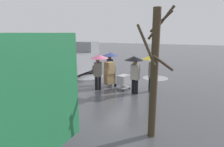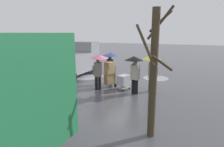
{
  "view_description": "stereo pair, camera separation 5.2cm",
  "coord_description": "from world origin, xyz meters",
  "px_view_note": "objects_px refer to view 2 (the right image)",
  "views": [
    {
      "loc": [
        -4.42,
        11.41,
        3.4
      ],
      "look_at": [
        -0.28,
        1.54,
        1.05
      ],
      "focal_mm": 30.43,
      "sensor_mm": 36.0,
      "label": 1
    },
    {
      "loc": [
        -4.47,
        11.39,
        3.4
      ],
      "look_at": [
        -0.28,
        1.54,
        1.05
      ],
      "focal_mm": 30.43,
      "sensor_mm": 36.0,
      "label": 2
    }
  ],
  "objects_px": {
    "cargo_van_parked_right": "(75,61)",
    "pedestrian_white_side": "(134,66)",
    "pedestrian_black_side": "(99,64)",
    "bare_tree_near": "(154,72)",
    "hand_dolly_boxes": "(109,73)",
    "shopping_cart_vendor": "(124,80)",
    "pedestrian_far_side": "(152,65)",
    "pedestrian_pink_side": "(110,61)"
  },
  "relations": [
    {
      "from": "shopping_cart_vendor",
      "to": "hand_dolly_boxes",
      "type": "distance_m",
      "value": 1.08
    },
    {
      "from": "pedestrian_black_side",
      "to": "pedestrian_far_side",
      "type": "distance_m",
      "value": 3.06
    },
    {
      "from": "pedestrian_black_side",
      "to": "bare_tree_near",
      "type": "relative_size",
      "value": 0.51
    },
    {
      "from": "pedestrian_black_side",
      "to": "pedestrian_white_side",
      "type": "distance_m",
      "value": 2.14
    },
    {
      "from": "hand_dolly_boxes",
      "to": "bare_tree_near",
      "type": "distance_m",
      "value": 6.1
    },
    {
      "from": "shopping_cart_vendor",
      "to": "bare_tree_near",
      "type": "distance_m",
      "value": 5.49
    },
    {
      "from": "pedestrian_white_side",
      "to": "pedestrian_far_side",
      "type": "xyz_separation_m",
      "value": [
        -0.79,
        -0.77,
        0.01
      ]
    },
    {
      "from": "shopping_cart_vendor",
      "to": "pedestrian_pink_side",
      "type": "relative_size",
      "value": 0.47
    },
    {
      "from": "shopping_cart_vendor",
      "to": "pedestrian_black_side",
      "type": "height_order",
      "value": "pedestrian_black_side"
    },
    {
      "from": "pedestrian_far_side",
      "to": "pedestrian_white_side",
      "type": "bearing_deg",
      "value": 44.33
    },
    {
      "from": "cargo_van_parked_right",
      "to": "pedestrian_black_side",
      "type": "xyz_separation_m",
      "value": [
        -3.41,
        2.67,
        0.41
      ]
    },
    {
      "from": "cargo_van_parked_right",
      "to": "shopping_cart_vendor",
      "type": "relative_size",
      "value": 5.25
    },
    {
      "from": "cargo_van_parked_right",
      "to": "pedestrian_far_side",
      "type": "height_order",
      "value": "cargo_van_parked_right"
    },
    {
      "from": "hand_dolly_boxes",
      "to": "pedestrian_black_side",
      "type": "height_order",
      "value": "pedestrian_black_side"
    },
    {
      "from": "hand_dolly_boxes",
      "to": "cargo_van_parked_right",
      "type": "bearing_deg",
      "value": -26.69
    },
    {
      "from": "hand_dolly_boxes",
      "to": "pedestrian_white_side",
      "type": "xyz_separation_m",
      "value": [
        -1.79,
        0.67,
        0.7
      ]
    },
    {
      "from": "bare_tree_near",
      "to": "hand_dolly_boxes",
      "type": "bearing_deg",
      "value": -52.82
    },
    {
      "from": "cargo_van_parked_right",
      "to": "pedestrian_white_side",
      "type": "distance_m",
      "value": 6.12
    },
    {
      "from": "hand_dolly_boxes",
      "to": "bare_tree_near",
      "type": "bearing_deg",
      "value": 127.18
    },
    {
      "from": "pedestrian_pink_side",
      "to": "pedestrian_black_side",
      "type": "relative_size",
      "value": 1.0
    },
    {
      "from": "shopping_cart_vendor",
      "to": "pedestrian_black_side",
      "type": "distance_m",
      "value": 1.81
    },
    {
      "from": "pedestrian_white_side",
      "to": "pedestrian_far_side",
      "type": "height_order",
      "value": "same"
    },
    {
      "from": "hand_dolly_boxes",
      "to": "pedestrian_white_side",
      "type": "height_order",
      "value": "pedestrian_white_side"
    },
    {
      "from": "shopping_cart_vendor",
      "to": "pedestrian_pink_side",
      "type": "height_order",
      "value": "pedestrian_pink_side"
    },
    {
      "from": "shopping_cart_vendor",
      "to": "hand_dolly_boxes",
      "type": "xyz_separation_m",
      "value": [
        1.02,
        -0.17,
        0.31
      ]
    },
    {
      "from": "hand_dolly_boxes",
      "to": "pedestrian_far_side",
      "type": "xyz_separation_m",
      "value": [
        -2.59,
        -0.11,
        0.71
      ]
    },
    {
      "from": "pedestrian_pink_side",
      "to": "shopping_cart_vendor",
      "type": "bearing_deg",
      "value": 146.82
    },
    {
      "from": "cargo_van_parked_right",
      "to": "hand_dolly_boxes",
      "type": "xyz_separation_m",
      "value": [
        -3.75,
        1.89,
        -0.3
      ]
    },
    {
      "from": "pedestrian_far_side",
      "to": "pedestrian_pink_side",
      "type": "bearing_deg",
      "value": -10.89
    },
    {
      "from": "pedestrian_pink_side",
      "to": "bare_tree_near",
      "type": "xyz_separation_m",
      "value": [
        -3.84,
        5.4,
        0.61
      ]
    },
    {
      "from": "pedestrian_black_side",
      "to": "pedestrian_far_side",
      "type": "relative_size",
      "value": 1.0
    },
    {
      "from": "hand_dolly_boxes",
      "to": "pedestrian_far_side",
      "type": "height_order",
      "value": "pedestrian_far_side"
    },
    {
      "from": "pedestrian_black_side",
      "to": "hand_dolly_boxes",
      "type": "bearing_deg",
      "value": -113.77
    },
    {
      "from": "cargo_van_parked_right",
      "to": "bare_tree_near",
      "type": "bearing_deg",
      "value": 137.94
    },
    {
      "from": "cargo_van_parked_right",
      "to": "shopping_cart_vendor",
      "type": "bearing_deg",
      "value": 156.67
    },
    {
      "from": "hand_dolly_boxes",
      "to": "pedestrian_white_side",
      "type": "bearing_deg",
      "value": 159.63
    },
    {
      "from": "cargo_van_parked_right",
      "to": "pedestrian_white_side",
      "type": "bearing_deg",
      "value": 155.29
    },
    {
      "from": "shopping_cart_vendor",
      "to": "bare_tree_near",
      "type": "xyz_separation_m",
      "value": [
        -2.58,
        4.57,
        1.62
      ]
    },
    {
      "from": "pedestrian_pink_side",
      "to": "pedestrian_far_side",
      "type": "relative_size",
      "value": 1.0
    },
    {
      "from": "shopping_cart_vendor",
      "to": "hand_dolly_boxes",
      "type": "bearing_deg",
      "value": -9.66
    },
    {
      "from": "hand_dolly_boxes",
      "to": "pedestrian_black_side",
      "type": "xyz_separation_m",
      "value": [
        0.34,
        0.78,
        0.71
      ]
    },
    {
      "from": "hand_dolly_boxes",
      "to": "shopping_cart_vendor",
      "type": "bearing_deg",
      "value": 170.34
    }
  ]
}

